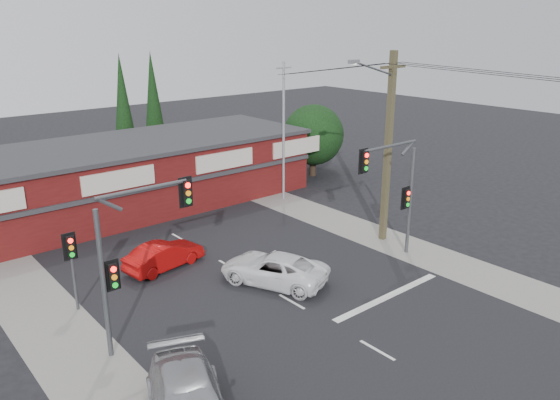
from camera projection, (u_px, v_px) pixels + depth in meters
ground at (305, 309)px, 22.54m from camera, size 120.00×120.00×0.00m
road_strip at (235, 269)px, 26.18m from camera, size 14.00×70.00×0.01m
verge_left at (54, 330)px, 21.00m from camera, size 3.00×70.00×0.02m
verge_right at (355, 229)px, 31.37m from camera, size 3.00×70.00×0.02m
stop_line at (388, 296)px, 23.57m from camera, size 6.50×0.35×0.01m
white_suv at (274, 269)px, 24.67m from camera, size 4.13×5.44×1.37m
red_sedan at (164, 255)px, 26.17m from camera, size 4.14×2.02×1.31m
lane_dashes at (228, 266)px, 26.56m from camera, size 0.12×48.65×0.01m
shop_building at (108, 178)px, 33.67m from camera, size 27.30×8.40×4.22m
tree_cluster at (311, 138)px, 41.87m from camera, size 5.90×5.10×5.50m
conifer_near at (123, 105)px, 40.50m from camera, size 1.80×1.80×9.25m
conifer_far at (153, 98)px, 44.09m from camera, size 1.80×1.80×9.25m
traffic_mast_left at (130, 246)px, 18.87m from camera, size 3.77×0.27×5.97m
traffic_mast_right at (397, 183)px, 26.24m from camera, size 3.96×0.27×5.97m
pedestal_signal at (71, 256)px, 21.79m from camera, size 0.55×0.27×3.38m
utility_pole at (387, 143)px, 28.15m from camera, size 4.38×0.59×10.00m
steel_pole at (284, 130)px, 35.33m from camera, size 1.20×0.16×9.00m
power_lines at (495, 78)px, 23.11m from camera, size 2.01×29.00×1.22m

